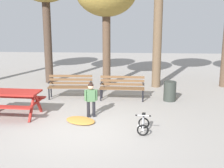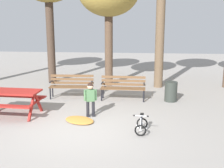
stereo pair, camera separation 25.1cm
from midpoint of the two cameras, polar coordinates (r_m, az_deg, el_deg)
ground at (r=7.82m, az=-5.86°, el=-9.05°), size 36.00×36.00×0.00m
picnic_table at (r=9.30m, az=-18.57°, el=-2.27°), size 1.86×1.42×0.79m
park_bench_far_left at (r=10.87m, az=-7.22°, el=-0.06°), size 1.62×0.55×0.85m
park_bench_left at (r=10.54m, az=2.86°, el=-0.37°), size 1.61×0.49×0.85m
child_standing at (r=8.71m, az=-3.42°, el=-2.51°), size 0.38×0.22×1.04m
kids_bicycle at (r=7.66m, az=6.70°, el=-7.93°), size 0.40×0.58×0.54m
leaf_pile at (r=8.48m, az=-5.52°, el=-7.03°), size 1.12×1.03×0.07m
trash_bin at (r=10.59m, az=12.09°, el=-1.46°), size 0.44×0.44×0.70m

